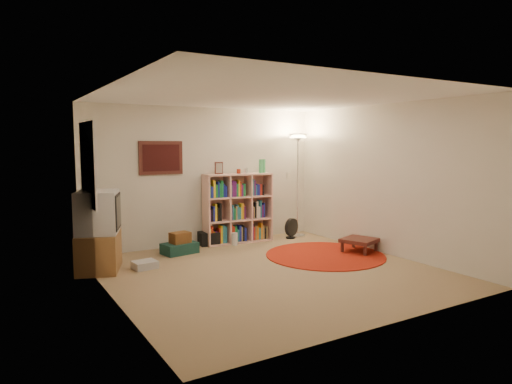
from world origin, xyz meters
TOP-DOWN VIEW (x-y plane):
  - room at (-0.05, 0.05)m, footprint 4.54×4.54m
  - bookshelf at (0.52, 2.01)m, footprint 1.31×0.46m
  - floor_lamp at (1.81, 1.87)m, footprint 0.49×0.49m
  - floor_fan at (1.60, 1.77)m, footprint 0.35×0.23m
  - tv_stand at (-2.11, 1.34)m, footprint 0.80×0.94m
  - dvd_box at (-1.52, 1.11)m, footprint 0.36×0.31m
  - suitcase at (-0.73, 1.72)m, footprint 0.62×0.45m
  - wicker_basket at (-0.72, 1.71)m, footprint 0.35×0.28m
  - duffel_bag at (-0.03, 2.07)m, footprint 0.38×0.33m
  - paper_towel at (0.36, 1.80)m, footprint 0.11×0.11m
  - red_rug at (1.28, 0.35)m, footprint 1.96×1.96m
  - side_table at (1.93, 0.23)m, footprint 0.67×0.67m

SIDE VIEW (x-z plane):
  - red_rug at x=1.28m, z-range 0.00..0.02m
  - dvd_box at x=-1.52m, z-range 0.00..0.11m
  - suitcase at x=-0.73m, z-range 0.00..0.18m
  - paper_towel at x=0.36m, z-range 0.00..0.23m
  - duffel_bag at x=-0.03m, z-range 0.00..0.24m
  - floor_fan at x=1.60m, z-range 0.00..0.40m
  - side_table at x=1.93m, z-range 0.08..0.32m
  - wicker_basket at x=-0.72m, z-range 0.18..0.36m
  - tv_stand at x=-2.11m, z-range -0.02..1.15m
  - bookshelf at x=0.52m, z-range -0.15..1.40m
  - room at x=-0.05m, z-range -0.01..2.53m
  - floor_lamp at x=1.81m, z-range 0.67..2.71m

